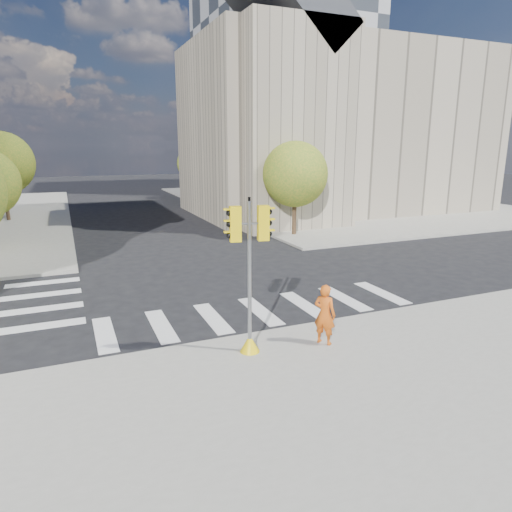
{
  "coord_description": "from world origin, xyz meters",
  "views": [
    {
      "loc": [
        -6.29,
        -16.35,
        5.87
      ],
      "look_at": [
        -0.29,
        -2.07,
        2.1
      ],
      "focal_mm": 32.0,
      "sensor_mm": 36.0,
      "label": 1
    }
  ],
  "objects_px": {
    "traffic_signal": "(250,289)",
    "photographer": "(325,314)",
    "lamp_far": "(216,158)",
    "lamp_near": "(276,164)"
  },
  "relations": [
    {
      "from": "lamp_near",
      "to": "photographer",
      "type": "bearing_deg",
      "value": -111.17
    },
    {
      "from": "lamp_near",
      "to": "traffic_signal",
      "type": "relative_size",
      "value": 1.84
    },
    {
      "from": "traffic_signal",
      "to": "photographer",
      "type": "xyz_separation_m",
      "value": [
        2.23,
        -0.33,
        -0.95
      ]
    },
    {
      "from": "lamp_near",
      "to": "photographer",
      "type": "relative_size",
      "value": 4.46
    },
    {
      "from": "lamp_far",
      "to": "photographer",
      "type": "bearing_deg",
      "value": -102.72
    },
    {
      "from": "traffic_signal",
      "to": "photographer",
      "type": "relative_size",
      "value": 2.42
    },
    {
      "from": "lamp_far",
      "to": "traffic_signal",
      "type": "bearing_deg",
      "value": -106.45
    },
    {
      "from": "lamp_far",
      "to": "traffic_signal",
      "type": "distance_m",
      "value": 34.74
    },
    {
      "from": "lamp_near",
      "to": "traffic_signal",
      "type": "height_order",
      "value": "lamp_near"
    },
    {
      "from": "traffic_signal",
      "to": "lamp_near",
      "type": "bearing_deg",
      "value": 73.35
    }
  ]
}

